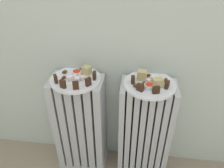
# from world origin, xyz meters

# --- Properties ---
(radiator_left) EXTENTS (0.28, 0.17, 0.61)m
(radiator_left) POSITION_xyz_m (-0.18, 0.28, 0.30)
(radiator_left) COLOR #B2B2B7
(radiator_left) RESTS_ON ground_plane
(radiator_right) EXTENTS (0.28, 0.17, 0.61)m
(radiator_right) POSITION_xyz_m (0.18, 0.28, 0.30)
(radiator_right) COLOR #B2B2B7
(radiator_right) RESTS_ON ground_plane
(plate_left) EXTENTS (0.25, 0.25, 0.01)m
(plate_left) POSITION_xyz_m (-0.18, 0.28, 0.62)
(plate_left) COLOR white
(plate_left) RESTS_ON radiator_left
(plate_right) EXTENTS (0.25, 0.25, 0.01)m
(plate_right) POSITION_xyz_m (0.18, 0.28, 0.62)
(plate_right) COLOR white
(plate_right) RESTS_ON radiator_right
(dark_cake_slice_left_0) EXTENTS (0.03, 0.03, 0.04)m
(dark_cake_slice_left_0) POSITION_xyz_m (-0.26, 0.23, 0.65)
(dark_cake_slice_left_0) COLOR #382114
(dark_cake_slice_left_0) RESTS_ON plate_left
(dark_cake_slice_left_1) EXTENTS (0.03, 0.02, 0.04)m
(dark_cake_slice_left_1) POSITION_xyz_m (-0.21, 0.19, 0.65)
(dark_cake_slice_left_1) COLOR #382114
(dark_cake_slice_left_1) RESTS_ON plate_left
(dark_cake_slice_left_2) EXTENTS (0.03, 0.02, 0.04)m
(dark_cake_slice_left_2) POSITION_xyz_m (-0.15, 0.19, 0.65)
(dark_cake_slice_left_2) COLOR #382114
(dark_cake_slice_left_2) RESTS_ON plate_left
(dark_cake_slice_left_3) EXTENTS (0.03, 0.03, 0.04)m
(dark_cake_slice_left_3) POSITION_xyz_m (-0.10, 0.22, 0.65)
(dark_cake_slice_left_3) COLOR #382114
(dark_cake_slice_left_3) RESTS_ON plate_left
(dark_cake_slice_left_4) EXTENTS (0.01, 0.03, 0.04)m
(dark_cake_slice_left_4) POSITION_xyz_m (-0.09, 0.28, 0.65)
(dark_cake_slice_left_4) COLOR #382114
(dark_cake_slice_left_4) RESTS_ON plate_left
(marble_cake_slice_left_0) EXTENTS (0.05, 0.05, 0.04)m
(marble_cake_slice_left_0) POSITION_xyz_m (-0.13, 0.33, 0.65)
(marble_cake_slice_left_0) COLOR tan
(marble_cake_slice_left_0) RESTS_ON plate_left
(turkish_delight_left_0) EXTENTS (0.03, 0.03, 0.03)m
(turkish_delight_left_0) POSITION_xyz_m (-0.16, 0.25, 0.64)
(turkish_delight_left_0) COLOR white
(turkish_delight_left_0) RESTS_ON plate_left
(turkish_delight_left_1) EXTENTS (0.03, 0.03, 0.02)m
(turkish_delight_left_1) POSITION_xyz_m (-0.14, 0.27, 0.64)
(turkish_delight_left_1) COLOR white
(turkish_delight_left_1) RESTS_ON plate_left
(turkish_delight_left_2) EXTENTS (0.03, 0.03, 0.02)m
(turkish_delight_left_2) POSITION_xyz_m (-0.20, 0.25, 0.64)
(turkish_delight_left_2) COLOR white
(turkish_delight_left_2) RESTS_ON plate_left
(turkish_delight_left_3) EXTENTS (0.02, 0.02, 0.02)m
(turkish_delight_left_3) POSITION_xyz_m (-0.18, 0.28, 0.64)
(turkish_delight_left_3) COLOR white
(turkish_delight_left_3) RESTS_ON plate_left
(medjool_date_left_0) EXTENTS (0.03, 0.03, 0.02)m
(medjool_date_left_0) POSITION_xyz_m (-0.25, 0.32, 0.63)
(medjool_date_left_0) COLOR #4C2814
(medjool_date_left_0) RESTS_ON plate_left
(medjool_date_left_1) EXTENTS (0.03, 0.03, 0.02)m
(medjool_date_left_1) POSITION_xyz_m (-0.24, 0.26, 0.63)
(medjool_date_left_1) COLOR #4C2814
(medjool_date_left_1) RESTS_ON plate_left
(medjool_date_left_2) EXTENTS (0.02, 0.03, 0.02)m
(medjool_date_left_2) POSITION_xyz_m (-0.17, 0.35, 0.63)
(medjool_date_left_2) COLOR #4C2814
(medjool_date_left_2) RESTS_ON plate_left
(jam_bowl_left) EXTENTS (0.05, 0.05, 0.02)m
(jam_bowl_left) POSITION_xyz_m (-0.18, 0.31, 0.64)
(jam_bowl_left) COLOR white
(jam_bowl_left) RESTS_ON plate_left
(dark_cake_slice_right_0) EXTENTS (0.02, 0.03, 0.03)m
(dark_cake_slice_right_0) POSITION_xyz_m (0.10, 0.27, 0.64)
(dark_cake_slice_right_0) COLOR #382114
(dark_cake_slice_right_0) RESTS_ON plate_right
(dark_cake_slice_right_1) EXTENTS (0.03, 0.03, 0.03)m
(dark_cake_slice_right_1) POSITION_xyz_m (0.14, 0.21, 0.64)
(dark_cake_slice_right_1) COLOR #382114
(dark_cake_slice_right_1) RESTS_ON plate_right
(dark_cake_slice_right_2) EXTENTS (0.03, 0.03, 0.03)m
(dark_cake_slice_right_2) POSITION_xyz_m (0.21, 0.20, 0.64)
(dark_cake_slice_right_2) COLOR #382114
(dark_cake_slice_right_2) RESTS_ON plate_right
(dark_cake_slice_right_3) EXTENTS (0.03, 0.03, 0.03)m
(dark_cake_slice_right_3) POSITION_xyz_m (0.26, 0.25, 0.64)
(dark_cake_slice_right_3) COLOR #382114
(dark_cake_slice_right_3) RESTS_ON plate_right
(marble_cake_slice_right_0) EXTENTS (0.05, 0.04, 0.04)m
(marble_cake_slice_right_0) POSITION_xyz_m (0.21, 0.26, 0.65)
(marble_cake_slice_right_0) COLOR tan
(marble_cake_slice_right_0) RESTS_ON plate_right
(marble_cake_slice_right_1) EXTENTS (0.05, 0.04, 0.05)m
(marble_cake_slice_right_1) POSITION_xyz_m (0.14, 0.31, 0.65)
(marble_cake_slice_right_1) COLOR tan
(marble_cake_slice_right_1) RESTS_ON plate_right
(turkish_delight_right_0) EXTENTS (0.03, 0.03, 0.02)m
(turkish_delight_right_0) POSITION_xyz_m (0.17, 0.28, 0.64)
(turkish_delight_right_0) COLOR white
(turkish_delight_right_0) RESTS_ON plate_right
(turkish_delight_right_1) EXTENTS (0.03, 0.03, 0.02)m
(turkish_delight_right_1) POSITION_xyz_m (0.20, 0.30, 0.64)
(turkish_delight_right_1) COLOR white
(turkish_delight_right_1) RESTS_ON plate_right
(medjool_date_right_0) EXTENTS (0.03, 0.03, 0.02)m
(medjool_date_right_0) POSITION_xyz_m (0.26, 0.30, 0.63)
(medjool_date_right_0) COLOR #4C2814
(medjool_date_right_0) RESTS_ON plate_right
(medjool_date_right_1) EXTENTS (0.03, 0.03, 0.02)m
(medjool_date_right_1) POSITION_xyz_m (0.11, 0.24, 0.63)
(medjool_date_right_1) COLOR #4C2814
(medjool_date_right_1) RESTS_ON plate_right
(medjool_date_right_2) EXTENTS (0.03, 0.03, 0.02)m
(medjool_date_right_2) POSITION_xyz_m (0.15, 0.26, 0.63)
(medjool_date_right_2) COLOR #4C2814
(medjool_date_right_2) RESTS_ON plate_right
(medjool_date_right_3) EXTENTS (0.03, 0.03, 0.01)m
(medjool_date_right_3) POSITION_xyz_m (0.17, 0.34, 0.63)
(medjool_date_right_3) COLOR #4C2814
(medjool_date_right_3) RESTS_ON plate_right
(jam_bowl_right) EXTENTS (0.04, 0.04, 0.02)m
(jam_bowl_right) POSITION_xyz_m (0.18, 0.24, 0.64)
(jam_bowl_right) COLOR white
(jam_bowl_right) RESTS_ON plate_right
(fork) EXTENTS (0.06, 0.10, 0.00)m
(fork) POSITION_xyz_m (-0.22, 0.26, 0.63)
(fork) COLOR silver
(fork) RESTS_ON plate_left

